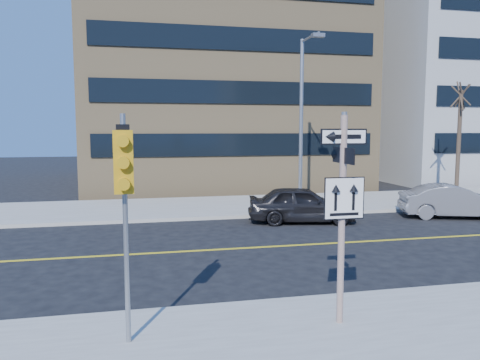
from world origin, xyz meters
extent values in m
plane|color=black|center=(0.00, 0.00, 0.00)|extent=(120.00, 120.00, 0.00)
cylinder|color=beige|center=(0.00, -2.50, 2.15)|extent=(0.13, 0.13, 4.00)
cylinder|color=gray|center=(0.00, -2.50, 4.18)|extent=(0.10, 0.10, 0.06)
cube|color=black|center=(0.00, -2.50, 3.75)|extent=(0.92, 0.03, 0.30)
cube|color=black|center=(0.00, -2.50, 3.40)|extent=(0.03, 0.92, 0.30)
cube|color=white|center=(0.00, -2.58, 2.60)|extent=(0.80, 0.03, 0.80)
cylinder|color=gray|center=(-4.00, -2.50, 2.15)|extent=(0.09, 0.09, 4.00)
cube|color=gold|center=(-4.00, -2.70, 3.35)|extent=(0.32, 0.22, 1.05)
sphere|color=#8C0705|center=(-4.00, -2.82, 3.70)|extent=(0.17, 0.17, 0.17)
sphere|color=black|center=(-4.00, -2.82, 3.35)|extent=(0.17, 0.17, 0.17)
sphere|color=black|center=(-4.00, -2.82, 3.00)|extent=(0.17, 0.17, 0.17)
imported|color=black|center=(2.90, 7.69, 0.77)|extent=(2.64, 4.76, 1.53)
imported|color=slate|center=(9.76, 7.24, 0.73)|extent=(2.84, 4.71, 1.47)
cylinder|color=gray|center=(4.00, 11.00, 4.15)|extent=(0.18, 0.18, 8.00)
cylinder|color=gray|center=(4.00, 10.00, 8.05)|extent=(0.10, 2.20, 0.10)
cube|color=gray|center=(4.00, 9.00, 7.95)|extent=(0.55, 0.30, 0.16)
cylinder|color=#34271E|center=(13.00, 11.30, 3.05)|extent=(0.22, 0.22, 5.80)
cube|color=tan|center=(2.00, 25.00, 9.00)|extent=(18.00, 18.00, 18.00)
cube|color=#9DA0A2|center=(24.00, 24.00, 7.50)|extent=(20.00, 16.00, 15.00)
camera|label=1|loc=(-3.76, -10.64, 3.89)|focal=35.00mm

